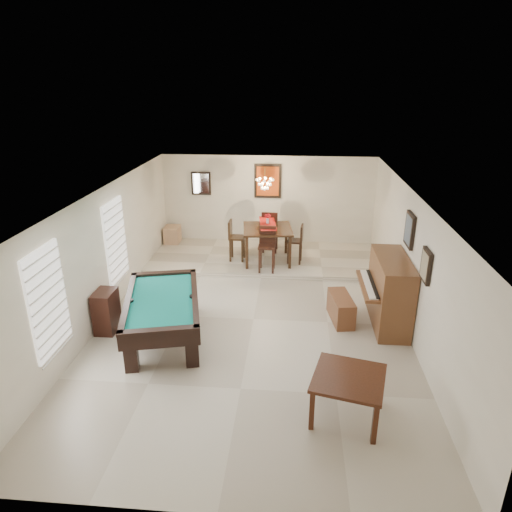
# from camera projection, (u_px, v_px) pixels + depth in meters

# --- Properties ---
(ground_plane) EXTENTS (6.00, 9.00, 0.02)m
(ground_plane) POSITION_uv_depth(u_px,v_px,m) (253.00, 319.00, 9.31)
(ground_plane) COLOR beige
(wall_back) EXTENTS (6.00, 0.04, 2.60)m
(wall_back) POSITION_uv_depth(u_px,v_px,m) (268.00, 202.00, 13.01)
(wall_back) COLOR silver
(wall_back) RESTS_ON ground_plane
(wall_front) EXTENTS (6.00, 0.04, 2.60)m
(wall_front) POSITION_uv_depth(u_px,v_px,m) (213.00, 423.00, 4.66)
(wall_front) COLOR silver
(wall_front) RESTS_ON ground_plane
(wall_left) EXTENTS (0.04, 9.00, 2.60)m
(wall_left) POSITION_uv_depth(u_px,v_px,m) (103.00, 255.00, 9.07)
(wall_left) COLOR silver
(wall_left) RESTS_ON ground_plane
(wall_right) EXTENTS (0.04, 9.00, 2.60)m
(wall_right) POSITION_uv_depth(u_px,v_px,m) (412.00, 265.00, 8.59)
(wall_right) COLOR silver
(wall_right) RESTS_ON ground_plane
(ceiling) EXTENTS (6.00, 9.00, 0.04)m
(ceiling) POSITION_uv_depth(u_px,v_px,m) (253.00, 194.00, 8.36)
(ceiling) COLOR white
(ceiling) RESTS_ON wall_back
(dining_step) EXTENTS (6.00, 2.50, 0.12)m
(dining_step) POSITION_uv_depth(u_px,v_px,m) (264.00, 258.00, 12.30)
(dining_step) COLOR beige
(dining_step) RESTS_ON ground_plane
(window_left_front) EXTENTS (0.06, 1.00, 1.70)m
(window_left_front) POSITION_uv_depth(u_px,v_px,m) (48.00, 301.00, 6.99)
(window_left_front) COLOR white
(window_left_front) RESTS_ON wall_left
(window_left_rear) EXTENTS (0.06, 1.00, 1.70)m
(window_left_rear) POSITION_uv_depth(u_px,v_px,m) (116.00, 241.00, 9.59)
(window_left_rear) COLOR white
(window_left_rear) RESTS_ON wall_left
(pool_table) EXTENTS (1.84, 2.66, 0.81)m
(pool_table) POSITION_uv_depth(u_px,v_px,m) (163.00, 319.00, 8.50)
(pool_table) COLOR black
(pool_table) RESTS_ON ground_plane
(square_table) EXTENTS (1.18, 1.18, 0.68)m
(square_table) POSITION_uv_depth(u_px,v_px,m) (347.00, 396.00, 6.53)
(square_table) COLOR #33170C
(square_table) RESTS_ON ground_plane
(upright_piano) EXTENTS (0.93, 1.66, 1.39)m
(upright_piano) POSITION_uv_depth(u_px,v_px,m) (381.00, 291.00, 8.92)
(upright_piano) COLOR brown
(upright_piano) RESTS_ON ground_plane
(piano_bench) EXTENTS (0.51, 0.99, 0.52)m
(piano_bench) POSITION_uv_depth(u_px,v_px,m) (341.00, 308.00, 9.18)
(piano_bench) COLOR brown
(piano_bench) RESTS_ON ground_plane
(apothecary_chest) EXTENTS (0.37, 0.55, 0.83)m
(apothecary_chest) POSITION_uv_depth(u_px,v_px,m) (106.00, 311.00, 8.75)
(apothecary_chest) COLOR black
(apothecary_chest) RESTS_ON ground_plane
(dining_table) EXTENTS (1.36, 1.36, 1.02)m
(dining_table) POSITION_uv_depth(u_px,v_px,m) (267.00, 242.00, 11.78)
(dining_table) COLOR black
(dining_table) RESTS_ON dining_step
(flower_vase) EXTENTS (0.19, 0.19, 0.26)m
(flower_vase) POSITION_uv_depth(u_px,v_px,m) (268.00, 218.00, 11.55)
(flower_vase) COLOR red
(flower_vase) RESTS_ON dining_table
(dining_chair_south) EXTENTS (0.42, 0.42, 1.11)m
(dining_chair_south) POSITION_uv_depth(u_px,v_px,m) (267.00, 250.00, 11.14)
(dining_chair_south) COLOR black
(dining_chair_south) RESTS_ON dining_step
(dining_chair_north) EXTENTS (0.45, 0.45, 1.15)m
(dining_chair_north) POSITION_uv_depth(u_px,v_px,m) (270.00, 231.00, 12.43)
(dining_chair_north) COLOR black
(dining_chair_north) RESTS_ON dining_step
(dining_chair_west) EXTENTS (0.40, 0.40, 1.06)m
(dining_chair_west) POSITION_uv_depth(u_px,v_px,m) (237.00, 241.00, 11.84)
(dining_chair_west) COLOR black
(dining_chair_west) RESTS_ON dining_step
(dining_chair_east) EXTENTS (0.41, 0.41, 1.01)m
(dining_chair_east) POSITION_uv_depth(u_px,v_px,m) (295.00, 244.00, 11.69)
(dining_chair_east) COLOR black
(dining_chair_east) RESTS_ON dining_step
(corner_bench) EXTENTS (0.44, 0.54, 0.47)m
(corner_bench) POSITION_uv_depth(u_px,v_px,m) (172.00, 234.00, 13.22)
(corner_bench) COLOR tan
(corner_bench) RESTS_ON dining_step
(chandelier) EXTENTS (0.44, 0.44, 0.60)m
(chandelier) POSITION_uv_depth(u_px,v_px,m) (265.00, 180.00, 11.47)
(chandelier) COLOR #FFE5B2
(chandelier) RESTS_ON ceiling
(back_painting) EXTENTS (0.75, 0.06, 0.95)m
(back_painting) POSITION_uv_depth(u_px,v_px,m) (268.00, 181.00, 12.75)
(back_painting) COLOR #D84C14
(back_painting) RESTS_ON wall_back
(back_mirror) EXTENTS (0.55, 0.06, 0.65)m
(back_mirror) POSITION_uv_depth(u_px,v_px,m) (201.00, 183.00, 12.94)
(back_mirror) COLOR white
(back_mirror) RESTS_ON wall_back
(right_picture_upper) EXTENTS (0.06, 0.55, 0.65)m
(right_picture_upper) POSITION_uv_depth(u_px,v_px,m) (410.00, 230.00, 8.66)
(right_picture_upper) COLOR slate
(right_picture_upper) RESTS_ON wall_right
(right_picture_lower) EXTENTS (0.06, 0.45, 0.55)m
(right_picture_lower) POSITION_uv_depth(u_px,v_px,m) (426.00, 266.00, 7.52)
(right_picture_lower) COLOR gray
(right_picture_lower) RESTS_ON wall_right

